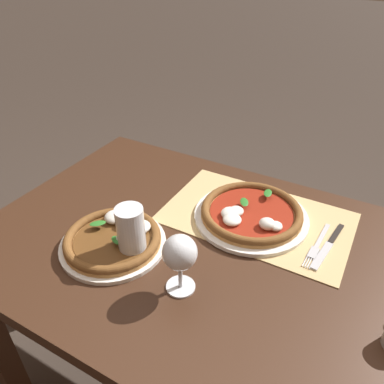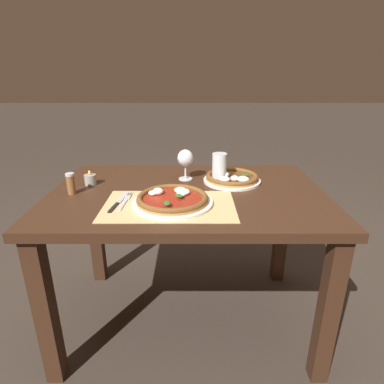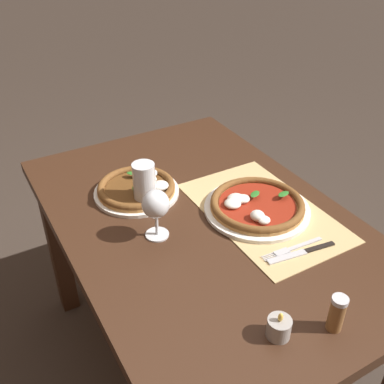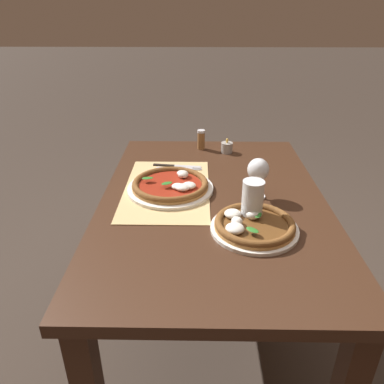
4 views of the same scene
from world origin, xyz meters
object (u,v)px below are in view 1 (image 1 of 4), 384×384
at_px(pizza_near, 251,213).
at_px(knife, 328,246).
at_px(pint_glass, 131,233).
at_px(fork, 317,245).
at_px(pizza_far, 114,239).
at_px(wine_glass, 180,255).

distance_m(pizza_near, knife, 0.23).
distance_m(pint_glass, fork, 0.50).
bearing_deg(pizza_near, pint_glass, 52.88).
relative_size(pizza_near, pint_glass, 2.31).
bearing_deg(fork, pint_glass, 32.17).
xyz_separation_m(pizza_far, fork, (-0.48, -0.26, -0.01)).
bearing_deg(fork, wine_glass, 50.49).
height_order(wine_glass, knife, wine_glass).
xyz_separation_m(pizza_near, knife, (-0.23, 0.01, -0.02)).
height_order(pint_glass, knife, pint_glass).
bearing_deg(pizza_far, pint_glass, 178.89).
bearing_deg(pizza_near, knife, 177.10).
height_order(pizza_far, fork, pizza_far).
relative_size(pizza_far, knife, 1.32).
relative_size(pizza_near, knife, 1.55).
bearing_deg(wine_glass, pint_glass, -13.34).
bearing_deg(pizza_far, wine_glass, 169.99).
height_order(pizza_near, pizza_far, pizza_near).
bearing_deg(pint_glass, pizza_near, -127.12).
relative_size(pizza_far, fork, 1.42).
relative_size(wine_glass, knife, 0.72).
bearing_deg(pizza_near, fork, 173.56).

